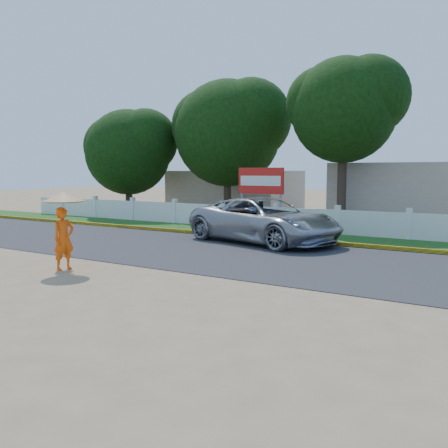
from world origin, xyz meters
name	(u,v)px	position (x,y,z in m)	size (l,w,h in m)	color
ground	(181,283)	(0.00, 0.00, 0.00)	(120.00, 120.00, 0.00)	#9E8460
road	(265,257)	(0.00, 4.50, 0.01)	(60.00, 7.00, 0.02)	#38383A
grass_verge	(325,238)	(0.00, 9.75, 0.01)	(60.00, 3.50, 0.03)	#2D601E
curb	(309,242)	(0.00, 8.05, 0.08)	(40.00, 0.18, 0.16)	yellow
fence	(337,222)	(0.00, 11.20, 0.55)	(40.00, 0.10, 1.10)	silver
building_near	(440,194)	(3.00, 18.00, 1.60)	(10.00, 6.00, 3.20)	#B7AD99
building_far	(235,192)	(-10.00, 19.00, 1.40)	(8.00, 5.00, 2.80)	#B7AD99
vehicle	(264,220)	(-1.56, 7.34, 0.88)	(2.90, 6.30, 1.75)	#9DA0A5
monk_with_parasol	(64,219)	(-3.76, -0.44, 1.44)	(1.21, 1.21, 2.21)	#F4590C
billboard	(261,184)	(-4.41, 12.30, 2.14)	(2.50, 0.13, 2.95)	gray
tree_row	(411,122)	(2.25, 14.35, 5.00)	(35.36, 7.70, 8.98)	#473828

